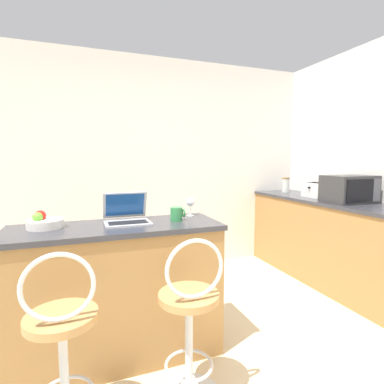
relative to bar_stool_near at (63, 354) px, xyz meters
name	(u,v)px	position (x,y,z in m)	size (l,w,h in m)	color
wall_back	(136,166)	(0.74, 2.17, 0.85)	(12.00, 0.06, 2.60)	silver
breakfast_bar	(119,292)	(0.32, 0.56, 0.02)	(1.40, 0.52, 0.94)	#9E703D
counter_right	(353,249)	(2.69, 0.75, 0.02)	(0.62, 2.81, 0.94)	#9E703D
bar_stool_near	(63,354)	(0.00, 0.00, 0.00)	(0.40, 0.40, 0.98)	silver
bar_stool_far	(190,328)	(0.65, 0.00, 0.00)	(0.40, 0.40, 0.98)	silver
laptop	(127,215)	(0.40, 0.64, 0.54)	(0.31, 0.28, 0.21)	#B7BABF
microwave	(349,189)	(2.67, 0.82, 0.63)	(0.49, 0.34, 0.28)	#2D2D30
toaster	(316,190)	(2.68, 1.29, 0.57)	(0.22, 0.29, 0.17)	silver
mug_green	(177,214)	(0.75, 0.56, 0.54)	(0.10, 0.09, 0.10)	#338447
wine_glass_short	(190,203)	(0.91, 0.70, 0.59)	(0.07, 0.07, 0.14)	silver
storage_jar	(286,185)	(2.69, 1.86, 0.59)	(0.10, 0.10, 0.20)	silver
fruit_bowl	(44,222)	(-0.13, 0.64, 0.52)	(0.22, 0.22, 0.11)	silver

